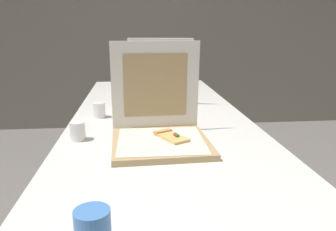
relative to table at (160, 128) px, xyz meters
The scene contains 7 objects.
wall_back 2.47m from the table, 90.00° to the left, with size 10.00×0.10×2.60m, color gray.
table is the anchor object (origin of this frame).
pizza_box_front 0.36m from the table, 94.67° to the right, with size 0.37×0.37×0.38m.
pizza_box_middle 0.22m from the table, 86.55° to the left, with size 0.40×0.40×0.37m.
cup_white_near_left 0.46m from the table, 139.93° to the right, with size 0.06×0.06×0.07m, color white.
cup_white_far 0.44m from the table, 112.90° to the left, with size 0.06×0.06×0.07m, color white.
cup_white_mid 0.31m from the table, behind, with size 0.06×0.06×0.07m, color white.
Camera 1 is at (-0.12, -0.92, 1.16)m, focal length 36.01 mm.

